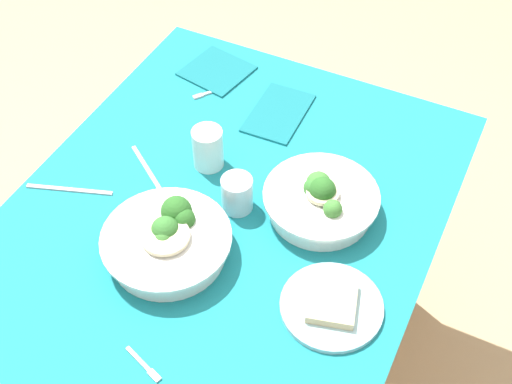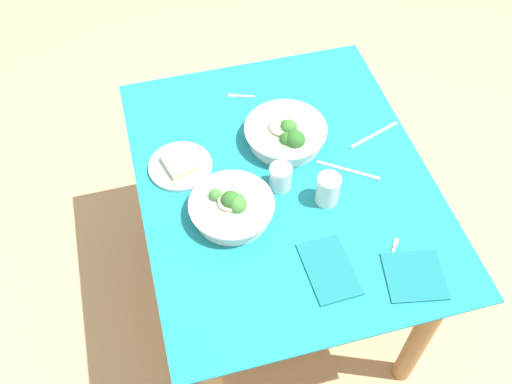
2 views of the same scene
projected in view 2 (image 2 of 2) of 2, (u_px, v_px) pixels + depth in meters
ground_plane at (277, 288)px, 2.45m from camera, size 6.00×6.00×0.00m
dining_table at (283, 202)px, 1.96m from camera, size 1.15×0.93×0.75m
broccoli_bowl_far at (232, 207)px, 1.74m from camera, size 0.26×0.26×0.10m
broccoli_bowl_near at (286, 134)px, 1.92m from camera, size 0.28×0.28×0.10m
bread_side_plate at (180, 165)px, 1.87m from camera, size 0.21×0.21×0.03m
water_glass_center at (328, 190)px, 1.76m from camera, size 0.07×0.07×0.10m
water_glass_side at (281, 177)px, 1.80m from camera, size 0.07×0.07×0.09m
fork_by_far_bowl at (240, 96)px, 2.08m from camera, size 0.04×0.10×0.00m
fork_by_near_bowl at (393, 250)px, 1.69m from camera, size 0.08×0.07×0.00m
table_knife_left at (374, 135)px, 1.97m from camera, size 0.08×0.20×0.00m
table_knife_right at (348, 170)px, 1.87m from camera, size 0.13×0.18×0.00m
napkin_folded_upper at (414, 276)px, 1.63m from camera, size 0.19×0.19×0.01m
napkin_folded_lower at (329, 269)px, 1.65m from camera, size 0.21×0.14×0.01m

